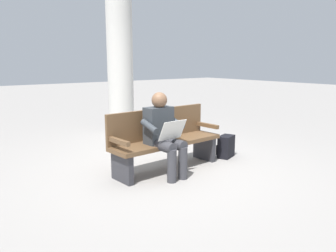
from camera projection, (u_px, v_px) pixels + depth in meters
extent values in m
plane|color=gray|center=(167.00, 169.00, 5.07)|extent=(40.00, 40.00, 0.00)
cube|color=brown|center=(167.00, 142.00, 4.99)|extent=(1.83, 0.59, 0.06)
cube|color=brown|center=(158.00, 123.00, 5.11)|extent=(1.80, 0.16, 0.45)
cube|color=brown|center=(207.00, 125.00, 5.51)|extent=(0.09, 0.48, 0.06)
cube|color=brown|center=(118.00, 141.00, 4.42)|extent=(0.09, 0.48, 0.06)
cube|color=#2D2D33|center=(204.00, 148.00, 5.55)|extent=(0.11, 0.44, 0.39)
cube|color=#2D2D33|center=(122.00, 168.00, 4.52)|extent=(0.11, 0.44, 0.39)
cube|color=#33383D|center=(159.00, 125.00, 4.77)|extent=(0.41, 0.24, 0.52)
sphere|color=brown|center=(159.00, 100.00, 4.69)|extent=(0.22, 0.22, 0.22)
cylinder|color=#38383D|center=(174.00, 144.00, 4.72)|extent=(0.18, 0.43, 0.15)
cylinder|color=#38383D|center=(163.00, 146.00, 4.60)|extent=(0.18, 0.43, 0.15)
cylinder|color=#38383D|center=(183.00, 163.00, 4.63)|extent=(0.13, 0.13, 0.45)
cylinder|color=#38383D|center=(172.00, 166.00, 4.50)|extent=(0.13, 0.13, 0.45)
cylinder|color=#33383D|center=(176.00, 122.00, 4.84)|extent=(0.11, 0.32, 0.18)
cylinder|color=#33383D|center=(149.00, 127.00, 4.54)|extent=(0.11, 0.32, 0.18)
cube|color=silver|center=(173.00, 130.00, 4.55)|extent=(0.41, 0.16, 0.27)
cube|color=black|center=(226.00, 146.00, 5.68)|extent=(0.36, 0.29, 0.37)
cube|color=black|center=(220.00, 149.00, 5.75)|extent=(0.22, 0.12, 0.17)
cylinder|color=beige|center=(120.00, 42.00, 7.25)|extent=(0.56, 0.56, 3.99)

